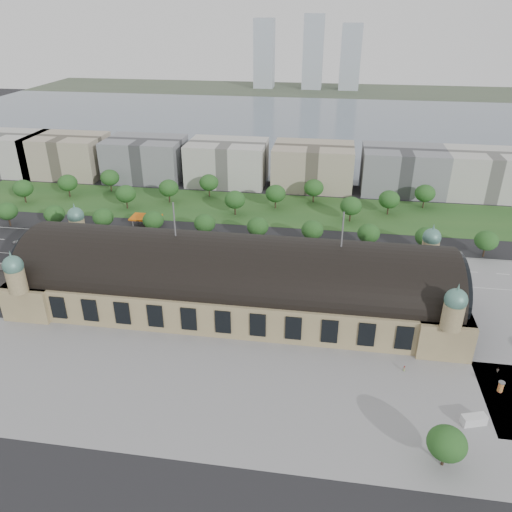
# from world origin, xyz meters

# --- Properties ---
(ground) EXTENTS (900.00, 900.00, 0.00)m
(ground) POSITION_xyz_m (0.00, 0.00, 0.00)
(ground) COLOR black
(ground) RESTS_ON ground
(station) EXTENTS (150.00, 48.40, 44.30)m
(station) POSITION_xyz_m (0.00, 0.00, 10.28)
(station) COLOR tan
(station) RESTS_ON ground
(plaza_south) EXTENTS (190.00, 48.00, 0.12)m
(plaza_south) POSITION_xyz_m (10.00, -44.00, 0.00)
(plaza_south) COLOR gray
(plaza_south) RESTS_ON ground
(road_slab) EXTENTS (260.00, 26.00, 0.10)m
(road_slab) POSITION_xyz_m (-20.00, 38.00, 0.00)
(road_slab) COLOR black
(road_slab) RESTS_ON ground
(grass_belt) EXTENTS (300.00, 45.00, 0.10)m
(grass_belt) POSITION_xyz_m (-15.00, 93.00, 0.00)
(grass_belt) COLOR #265421
(grass_belt) RESTS_ON ground
(petrol_station) EXTENTS (14.00, 13.00, 5.05)m
(petrol_station) POSITION_xyz_m (-53.91, 65.28, 2.95)
(petrol_station) COLOR #D35E0C
(petrol_station) RESTS_ON ground
(lake) EXTENTS (700.00, 320.00, 0.08)m
(lake) POSITION_xyz_m (0.00, 298.00, 0.00)
(lake) COLOR slate
(lake) RESTS_ON ground
(far_shore) EXTENTS (700.00, 120.00, 0.14)m
(far_shore) POSITION_xyz_m (0.00, 498.00, 0.00)
(far_shore) COLOR #44513D
(far_shore) RESTS_ON ground
(far_tower_left) EXTENTS (24.00, 24.00, 80.00)m
(far_tower_left) POSITION_xyz_m (-60.00, 508.00, 40.00)
(far_tower_left) COLOR #9EA8B2
(far_tower_left) RESTS_ON ground
(far_tower_mid) EXTENTS (24.00, 24.00, 85.00)m
(far_tower_mid) POSITION_xyz_m (0.00, 508.00, 42.50)
(far_tower_mid) COLOR #9EA8B2
(far_tower_mid) RESTS_ON ground
(far_tower_right) EXTENTS (24.00, 24.00, 75.00)m
(far_tower_right) POSITION_xyz_m (45.00, 508.00, 37.50)
(far_tower_right) COLOR #9EA8B2
(far_tower_right) RESTS_ON ground
(office_0) EXTENTS (45.00, 32.00, 24.00)m
(office_0) POSITION_xyz_m (-170.00, 133.00, 12.00)
(office_0) COLOR #B5B3AB
(office_0) RESTS_ON ground
(office_1) EXTENTS (45.00, 32.00, 24.00)m
(office_1) POSITION_xyz_m (-130.00, 133.00, 12.00)
(office_1) COLOR tan
(office_1) RESTS_ON ground
(office_2) EXTENTS (45.00, 32.00, 24.00)m
(office_2) POSITION_xyz_m (-80.00, 133.00, 12.00)
(office_2) COLOR slate
(office_2) RESTS_ON ground
(office_3) EXTENTS (45.00, 32.00, 24.00)m
(office_3) POSITION_xyz_m (-30.00, 133.00, 12.00)
(office_3) COLOR #B5B3AB
(office_3) RESTS_ON ground
(office_4) EXTENTS (45.00, 32.00, 24.00)m
(office_4) POSITION_xyz_m (20.00, 133.00, 12.00)
(office_4) COLOR tan
(office_4) RESTS_ON ground
(office_5) EXTENTS (45.00, 32.00, 24.00)m
(office_5) POSITION_xyz_m (70.00, 133.00, 12.00)
(office_5) COLOR slate
(office_5) RESTS_ON ground
(office_6) EXTENTS (45.00, 32.00, 24.00)m
(office_6) POSITION_xyz_m (115.00, 133.00, 12.00)
(office_6) COLOR #B5B3AB
(office_6) RESTS_ON ground
(tree_row_0) EXTENTS (9.60, 9.60, 11.52)m
(tree_row_0) POSITION_xyz_m (-120.00, 53.00, 7.43)
(tree_row_0) COLOR #2D2116
(tree_row_0) RESTS_ON ground
(tree_row_1) EXTENTS (9.60, 9.60, 11.52)m
(tree_row_1) POSITION_xyz_m (-96.00, 53.00, 7.43)
(tree_row_1) COLOR #2D2116
(tree_row_1) RESTS_ON ground
(tree_row_2) EXTENTS (9.60, 9.60, 11.52)m
(tree_row_2) POSITION_xyz_m (-72.00, 53.00, 7.43)
(tree_row_2) COLOR #2D2116
(tree_row_2) RESTS_ON ground
(tree_row_3) EXTENTS (9.60, 9.60, 11.52)m
(tree_row_3) POSITION_xyz_m (-48.00, 53.00, 7.43)
(tree_row_3) COLOR #2D2116
(tree_row_3) RESTS_ON ground
(tree_row_4) EXTENTS (9.60, 9.60, 11.52)m
(tree_row_4) POSITION_xyz_m (-24.00, 53.00, 7.43)
(tree_row_4) COLOR #2D2116
(tree_row_4) RESTS_ON ground
(tree_row_5) EXTENTS (9.60, 9.60, 11.52)m
(tree_row_5) POSITION_xyz_m (0.00, 53.00, 7.43)
(tree_row_5) COLOR #2D2116
(tree_row_5) RESTS_ON ground
(tree_row_6) EXTENTS (9.60, 9.60, 11.52)m
(tree_row_6) POSITION_xyz_m (24.00, 53.00, 7.43)
(tree_row_6) COLOR #2D2116
(tree_row_6) RESTS_ON ground
(tree_row_7) EXTENTS (9.60, 9.60, 11.52)m
(tree_row_7) POSITION_xyz_m (48.00, 53.00, 7.43)
(tree_row_7) COLOR #2D2116
(tree_row_7) RESTS_ON ground
(tree_row_8) EXTENTS (9.60, 9.60, 11.52)m
(tree_row_8) POSITION_xyz_m (72.00, 53.00, 7.43)
(tree_row_8) COLOR #2D2116
(tree_row_8) RESTS_ON ground
(tree_row_9) EXTENTS (9.60, 9.60, 11.52)m
(tree_row_9) POSITION_xyz_m (96.00, 53.00, 7.43)
(tree_row_9) COLOR #2D2116
(tree_row_9) RESTS_ON ground
(tree_belt_0) EXTENTS (10.40, 10.40, 12.48)m
(tree_belt_0) POSITION_xyz_m (-130.00, 83.00, 8.05)
(tree_belt_0) COLOR #2D2116
(tree_belt_0) RESTS_ON ground
(tree_belt_1) EXTENTS (10.40, 10.40, 12.48)m
(tree_belt_1) POSITION_xyz_m (-111.00, 95.00, 8.05)
(tree_belt_1) COLOR #2D2116
(tree_belt_1) RESTS_ON ground
(tree_belt_2) EXTENTS (10.40, 10.40, 12.48)m
(tree_belt_2) POSITION_xyz_m (-92.00, 107.00, 8.05)
(tree_belt_2) COLOR #2D2116
(tree_belt_2) RESTS_ON ground
(tree_belt_3) EXTENTS (10.40, 10.40, 12.48)m
(tree_belt_3) POSITION_xyz_m (-73.00, 83.00, 8.05)
(tree_belt_3) COLOR #2D2116
(tree_belt_3) RESTS_ON ground
(tree_belt_4) EXTENTS (10.40, 10.40, 12.48)m
(tree_belt_4) POSITION_xyz_m (-54.00, 95.00, 8.05)
(tree_belt_4) COLOR #2D2116
(tree_belt_4) RESTS_ON ground
(tree_belt_5) EXTENTS (10.40, 10.40, 12.48)m
(tree_belt_5) POSITION_xyz_m (-35.00, 107.00, 8.05)
(tree_belt_5) COLOR #2D2116
(tree_belt_5) RESTS_ON ground
(tree_belt_6) EXTENTS (10.40, 10.40, 12.48)m
(tree_belt_6) POSITION_xyz_m (-16.00, 83.00, 8.05)
(tree_belt_6) COLOR #2D2116
(tree_belt_6) RESTS_ON ground
(tree_belt_7) EXTENTS (10.40, 10.40, 12.48)m
(tree_belt_7) POSITION_xyz_m (3.00, 95.00, 8.05)
(tree_belt_7) COLOR #2D2116
(tree_belt_7) RESTS_ON ground
(tree_belt_8) EXTENTS (10.40, 10.40, 12.48)m
(tree_belt_8) POSITION_xyz_m (22.00, 107.00, 8.05)
(tree_belt_8) COLOR #2D2116
(tree_belt_8) RESTS_ON ground
(tree_belt_9) EXTENTS (10.40, 10.40, 12.48)m
(tree_belt_9) POSITION_xyz_m (41.00, 83.00, 8.05)
(tree_belt_9) COLOR #2D2116
(tree_belt_9) RESTS_ON ground
(tree_belt_10) EXTENTS (10.40, 10.40, 12.48)m
(tree_belt_10) POSITION_xyz_m (60.00, 95.00, 8.05)
(tree_belt_10) COLOR #2D2116
(tree_belt_10) RESTS_ON ground
(tree_belt_11) EXTENTS (10.40, 10.40, 12.48)m
(tree_belt_11) POSITION_xyz_m (79.00, 107.00, 8.05)
(tree_belt_11) COLOR #2D2116
(tree_belt_11) RESTS_ON ground
(tree_plaza_s) EXTENTS (9.00, 9.00, 10.64)m
(tree_plaza_s) POSITION_xyz_m (60.00, -60.00, 6.80)
(tree_plaza_s) COLOR #2D2116
(tree_plaza_s) RESTS_ON ground
(traffic_car_0) EXTENTS (4.29, 1.77, 1.46)m
(traffic_car_0) POSITION_xyz_m (-105.27, 35.26, 0.73)
(traffic_car_0) COLOR silver
(traffic_car_0) RESTS_ON ground
(traffic_car_1) EXTENTS (4.39, 1.54, 1.45)m
(traffic_car_1) POSITION_xyz_m (-100.42, 48.13, 0.72)
(traffic_car_1) COLOR #95989D
(traffic_car_1) RESTS_ON ground
(traffic_car_2) EXTENTS (5.15, 2.55, 1.40)m
(traffic_car_2) POSITION_xyz_m (-51.23, 34.11, 0.70)
(traffic_car_2) COLOR black
(traffic_car_2) RESTS_ON ground
(traffic_car_4) EXTENTS (4.89, 2.39, 1.60)m
(traffic_car_4) POSITION_xyz_m (10.69, 31.39, 0.80)
(traffic_car_4) COLOR #172240
(traffic_car_4) RESTS_ON ground
(traffic_car_5) EXTENTS (4.21, 1.72, 1.36)m
(traffic_car_5) POSITION_xyz_m (38.80, 44.89, 0.68)
(traffic_car_5) COLOR #56575D
(traffic_car_5) RESTS_ON ground
(parked_car_0) EXTENTS (4.61, 3.47, 1.45)m
(parked_car_0) POSITION_xyz_m (-80.00, 22.01, 0.73)
(parked_car_0) COLOR black
(parked_car_0) RESTS_ON ground
(parked_car_1) EXTENTS (6.45, 5.70, 1.66)m
(parked_car_1) POSITION_xyz_m (-64.46, 21.00, 0.83)
(parked_car_1) COLOR maroon
(parked_car_1) RESTS_ON ground
(parked_car_2) EXTENTS (5.31, 4.62, 1.47)m
(parked_car_2) POSITION_xyz_m (-65.05, 22.80, 0.73)
(parked_car_2) COLOR #1B1740
(parked_car_2) RESTS_ON ground
(parked_car_3) EXTENTS (5.07, 3.55, 1.60)m
(parked_car_3) POSITION_xyz_m (-52.24, 25.00, 0.80)
(parked_car_3) COLOR #585C5F
(parked_car_3) RESTS_ON ground
(parked_car_4) EXTENTS (5.08, 4.30, 1.64)m
(parked_car_4) POSITION_xyz_m (-41.85, 22.93, 0.82)
(parked_car_4) COLOR silver
(parked_car_4) RESTS_ON ground
(parked_car_5) EXTENTS (5.64, 4.68, 1.43)m
(parked_car_5) POSITION_xyz_m (-30.17, 24.51, 0.72)
(parked_car_5) COLOR gray
(parked_car_5) RESTS_ON ground
(parked_car_6) EXTENTS (5.55, 3.91, 1.49)m
(parked_car_6) POSITION_xyz_m (-37.68, 22.19, 0.75)
(parked_car_6) COLOR black
(parked_car_6) RESTS_ON ground
(bus_west) EXTENTS (12.38, 3.31, 3.42)m
(bus_west) POSITION_xyz_m (7.20, 27.00, 1.71)
(bus_west) COLOR #CF5221
(bus_west) RESTS_ON ground
(bus_mid) EXTENTS (12.24, 3.04, 3.40)m
(bus_mid) POSITION_xyz_m (-9.61, 29.03, 1.70)
(bus_mid) COLOR white
(bus_mid) RESTS_ON ground
(bus_east) EXTENTS (12.57, 3.22, 3.48)m
(bus_east) POSITION_xyz_m (40.00, 27.00, 1.74)
(bus_east) COLOR silver
(bus_east) RESTS_ON ground
(van_south) EXTENTS (6.69, 4.26, 2.70)m
(van_south) POSITION_xyz_m (69.68, -45.87, 1.29)
(van_south) COLOR silver
(van_south) RESTS_ON ground
(advertising_column) EXTENTS (1.75, 1.75, 3.32)m
(advertising_column) POSITION_xyz_m (80.00, -32.29, 1.73)
(advertising_column) COLOR #C14230
(advertising_column) RESTS_ON ground
(pedestrian_0) EXTENTS (1.02, 0.83, 1.83)m
(pedestrian_0) POSITION_xyz_m (54.93, -27.50, 0.91)
(pedestrian_0) COLOR gray
(pedestrian_0) RESTS_ON ground
(pedestrian_2) EXTENTS (0.82, 1.02, 1.84)m
(pedestrian_2) POSITION_xyz_m (81.54, -24.00, 0.92)
(pedestrian_2) COLOR gray
(pedestrian_2) RESTS_ON ground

